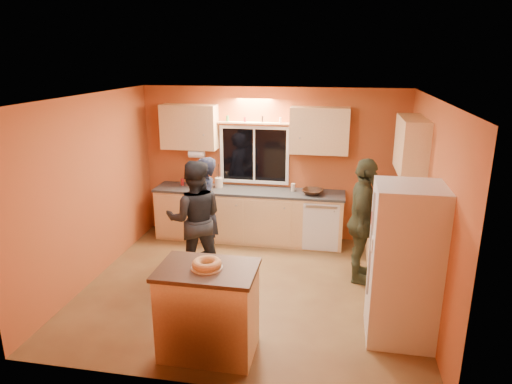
% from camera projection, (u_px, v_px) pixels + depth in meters
% --- Properties ---
extents(ground, '(4.50, 4.50, 0.00)m').
position_uv_depth(ground, '(250.00, 287.00, 6.33)').
color(ground, brown).
rests_on(ground, ground).
extents(room_shell, '(4.54, 4.04, 2.61)m').
position_uv_depth(room_shell, '(263.00, 168.00, 6.24)').
color(room_shell, '#B05B2D').
rests_on(room_shell, ground).
extents(back_counter, '(4.23, 0.62, 0.90)m').
position_uv_depth(back_counter, '(269.00, 216.00, 7.80)').
color(back_counter, tan).
rests_on(back_counter, ground).
extents(right_counter, '(0.62, 1.84, 0.90)m').
position_uv_depth(right_counter, '(394.00, 253.00, 6.34)').
color(right_counter, tan).
rests_on(right_counter, ground).
extents(refrigerator, '(0.72, 0.70, 1.80)m').
position_uv_depth(refrigerator, '(404.00, 264.00, 5.00)').
color(refrigerator, silver).
rests_on(refrigerator, ground).
extents(island, '(1.03, 0.70, 0.99)m').
position_uv_depth(island, '(208.00, 310.00, 4.84)').
color(island, tan).
rests_on(island, ground).
extents(bundt_pastry, '(0.31, 0.31, 0.09)m').
position_uv_depth(bundt_pastry, '(207.00, 264.00, 4.68)').
color(bundt_pastry, '#BF7D4E').
rests_on(bundt_pastry, island).
extents(person_left, '(0.55, 0.69, 1.63)m').
position_uv_depth(person_left, '(205.00, 210.00, 7.01)').
color(person_left, black).
rests_on(person_left, ground).
extents(person_center, '(0.97, 0.83, 1.71)m').
position_uv_depth(person_center, '(195.00, 219.00, 6.51)').
color(person_center, black).
rests_on(person_center, ground).
extents(person_right, '(0.52, 1.07, 1.78)m').
position_uv_depth(person_right, '(363.00, 221.00, 6.31)').
color(person_right, '#323823').
rests_on(person_right, ground).
extents(mixing_bowl, '(0.41, 0.41, 0.08)m').
position_uv_depth(mixing_bowl, '(313.00, 192.00, 7.49)').
color(mixing_bowl, black).
rests_on(mixing_bowl, back_counter).
extents(utensil_crock, '(0.14, 0.14, 0.17)m').
position_uv_depth(utensil_crock, '(219.00, 183.00, 7.87)').
color(utensil_crock, beige).
rests_on(utensil_crock, back_counter).
extents(potted_plant, '(0.34, 0.32, 0.30)m').
position_uv_depth(potted_plant, '(396.00, 219.00, 5.93)').
color(potted_plant, gray).
rests_on(potted_plant, right_counter).
extents(red_box, '(0.19, 0.16, 0.07)m').
position_uv_depth(red_box, '(396.00, 227.00, 5.99)').
color(red_box, maroon).
rests_on(red_box, right_counter).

